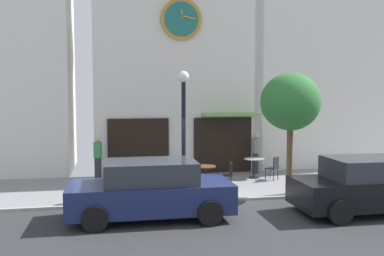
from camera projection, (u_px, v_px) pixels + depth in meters
The scene contains 18 objects.
ground_plane at pixel (209, 210), 12.65m from camera, with size 29.19×11.37×0.13m.
clock_building at pixel (176, 36), 19.10m from camera, with size 7.00×4.14×11.19m.
neighbor_building_right at pixel (315, 29), 20.46m from camera, with size 6.84×3.16×12.50m.
street_lamp at pixel (184, 132), 14.40m from camera, with size 0.36×0.36×4.04m.
street_tree at pixel (291, 102), 14.31m from camera, with size 1.97×1.78×3.98m.
cafe_table_center_left at pixel (121, 175), 14.89m from camera, with size 0.79×0.79×0.77m.
cafe_table_near_curb at pixel (205, 172), 15.60m from camera, with size 0.76×0.76×0.75m.
cafe_table_near_door at pixel (254, 164), 17.24m from camera, with size 0.78×0.78×0.77m.
cafe_chair_curbside at pixel (187, 175), 15.07m from camera, with size 0.57×0.57×0.90m.
cafe_chair_corner at pixel (115, 181), 14.05m from camera, with size 0.50×0.50×0.90m.
cafe_chair_left_end at pixel (228, 173), 15.47m from camera, with size 0.44×0.44×0.90m.
cafe_chair_right_end at pixel (182, 172), 15.73m from camera, with size 0.49×0.49×0.90m.
cafe_chair_under_awning at pixel (274, 166), 16.82m from camera, with size 0.56×0.56×0.90m.
cafe_chair_by_entrance at pixel (139, 173), 15.51m from camera, with size 0.56×0.56×0.90m.
pedestrian_green at pixel (98, 157), 16.89m from camera, with size 0.45×0.45×1.67m.
pedestrian_grey at pixel (255, 153), 18.20m from camera, with size 0.42×0.42×1.67m.
parked_car_navy at pixel (150, 190), 11.70m from camera, with size 4.31×2.03×1.55m.
parked_car_black at pixel (371, 186), 12.27m from camera, with size 4.31×2.04×1.55m.
Camera 1 is at (-2.75, -12.95, 3.36)m, focal length 41.32 mm.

